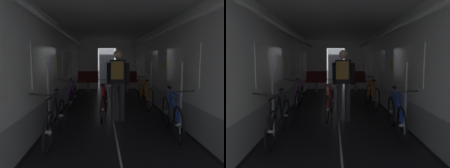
# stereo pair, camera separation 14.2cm
# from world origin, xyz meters

# --- Properties ---
(train_car_shell) EXTENTS (3.14, 12.34, 2.57)m
(train_car_shell) POSITION_xyz_m (-0.00, 3.60, 1.70)
(train_car_shell) COLOR black
(train_car_shell) RESTS_ON ground
(bench_seat_far_left) EXTENTS (0.98, 0.51, 0.95)m
(bench_seat_far_left) POSITION_xyz_m (-0.90, 8.07, 0.57)
(bench_seat_far_left) COLOR gray
(bench_seat_far_left) RESTS_ON ground
(bench_seat_far_right) EXTENTS (0.98, 0.51, 0.95)m
(bench_seat_far_right) POSITION_xyz_m (0.90, 8.07, 0.57)
(bench_seat_far_right) COLOR gray
(bench_seat_far_right) RESTS_ON ground
(bicycle_orange) EXTENTS (0.44, 1.69, 0.95)m
(bicycle_orange) POSITION_xyz_m (1.05, 4.51, 0.38)
(bicycle_orange) COLOR black
(bicycle_orange) RESTS_ON ground
(bicycle_purple) EXTENTS (0.44, 1.69, 0.96)m
(bicycle_purple) POSITION_xyz_m (-1.14, 4.29, 0.38)
(bicycle_purple) COLOR black
(bicycle_purple) RESTS_ON ground
(bicycle_blue) EXTENTS (0.44, 1.69, 0.94)m
(bicycle_blue) POSITION_xyz_m (1.10, 2.12, 0.38)
(bicycle_blue) COLOR black
(bicycle_blue) RESTS_ON ground
(bicycle_black) EXTENTS (0.44, 1.69, 0.95)m
(bicycle_black) POSITION_xyz_m (-1.10, 1.84, 0.38)
(bicycle_black) COLOR black
(bicycle_black) RESTS_ON ground
(person_cyclist_aisle) EXTENTS (0.55, 0.42, 1.69)m
(person_cyclist_aisle) POSITION_xyz_m (0.11, 3.08, 1.02)
(person_cyclist_aisle) COLOR #2D2D33
(person_cyclist_aisle) RESTS_ON ground
(bicycle_red_in_aisle) EXTENTS (0.44, 1.69, 0.94)m
(bicycle_red_in_aisle) POSITION_xyz_m (-0.21, 3.35, 0.38)
(bicycle_red_in_aisle) COLOR black
(bicycle_red_in_aisle) RESTS_ON ground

